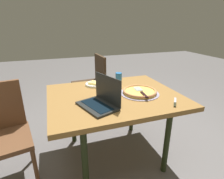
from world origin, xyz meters
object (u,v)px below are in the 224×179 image
object	(u,v)px
drink_cup	(119,76)
dining_table	(114,101)
chair_near	(1,130)
chair_far	(93,80)
pizza_tray	(140,92)
table_knife	(175,103)
laptop	(101,100)
pizza_plate	(95,84)

from	to	relation	value
drink_cup	dining_table	bearing A→B (deg)	63.71
chair_near	chair_far	bearing A→B (deg)	-135.17
pizza_tray	table_knife	world-z (taller)	pizza_tray
dining_table	pizza_tray	distance (m)	0.27
laptop	chair_far	distance (m)	1.35
dining_table	pizza_tray	world-z (taller)	pizza_tray
pizza_tray	chair_far	xyz separation A→B (m)	(0.21, -1.16, -0.21)
pizza_plate	drink_cup	distance (m)	0.33
dining_table	table_knife	xyz separation A→B (m)	(-0.43, 0.37, 0.07)
drink_cup	chair_far	distance (m)	0.74
pizza_tray	chair_near	bearing A→B (deg)	-4.35
dining_table	table_knife	bearing A→B (deg)	139.61
pizza_tray	chair_far	world-z (taller)	chair_far
laptop	table_knife	world-z (taller)	laptop
drink_cup	chair_far	size ratio (longest dim) A/B	0.10
pizza_plate	table_knife	size ratio (longest dim) A/B	1.27
dining_table	chair_near	distance (m)	1.04
laptop	pizza_tray	world-z (taller)	laptop
pizza_tray	table_knife	xyz separation A→B (m)	(-0.19, 0.31, -0.02)
drink_cup	laptop	bearing A→B (deg)	57.33
pizza_tray	drink_cup	size ratio (longest dim) A/B	4.23
dining_table	chair_near	size ratio (longest dim) A/B	1.38
chair_near	table_knife	bearing A→B (deg)	164.50
chair_far	dining_table	bearing A→B (deg)	87.83
dining_table	chair_far	distance (m)	1.11
chair_far	laptop	bearing A→B (deg)	79.81
chair_near	pizza_tray	bearing A→B (deg)	175.65
dining_table	table_knife	distance (m)	0.57
dining_table	drink_cup	size ratio (longest dim) A/B	13.81
laptop	drink_cup	distance (m)	0.74
pizza_plate	drink_cup	size ratio (longest dim) A/B	2.43
table_knife	chair_near	size ratio (longest dim) A/B	0.19
pizza_tray	drink_cup	distance (m)	0.48
laptop	table_knife	xyz separation A→B (m)	(-0.63, 0.16, -0.05)
pizza_tray	chair_far	size ratio (longest dim) A/B	0.42
dining_table	chair_near	bearing A→B (deg)	-2.05
dining_table	table_knife	size ratio (longest dim) A/B	7.22
dining_table	pizza_plate	size ratio (longest dim) A/B	5.68
laptop	drink_cup	bearing A→B (deg)	-122.67
drink_cup	chair_near	distance (m)	1.32
dining_table	chair_far	world-z (taller)	chair_far
chair_near	chair_far	xyz separation A→B (m)	(-1.07, -1.06, 0.01)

